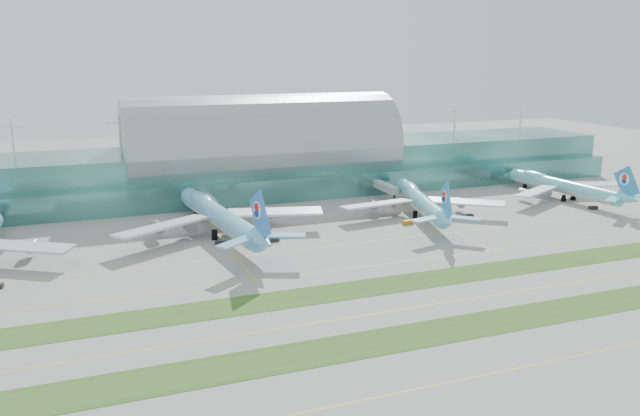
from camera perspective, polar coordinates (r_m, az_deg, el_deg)
name	(u,v)px	position (r m, az deg, el deg)	size (l,w,h in m)	color
ground	(393,287)	(167.91, 6.66, -7.21)	(700.00, 700.00, 0.00)	gray
terminal	(262,160)	(281.15, -5.30, 4.42)	(340.00, 69.10, 36.00)	#3D7A75
grass_strip_near	(450,329)	(145.59, 11.76, -10.82)	(420.00, 12.00, 0.08)	#2D591E
grass_strip_far	(389,285)	(169.55, 6.35, -6.98)	(420.00, 12.00, 0.08)	#2D591E
taxiline_a	(505,371)	(131.02, 16.54, -14.07)	(420.00, 0.35, 0.01)	yellow
taxiline_b	(419,307)	(156.53, 9.02, -8.90)	(420.00, 0.35, 0.01)	yellow
taxiline_c	(364,266)	(183.07, 4.09, -5.34)	(420.00, 0.35, 0.01)	yellow
taxiline_d	(336,245)	(202.24, 1.50, -3.43)	(420.00, 0.35, 0.01)	yellow
airliner_b	(219,215)	(214.81, -9.25, -0.61)	(72.75, 83.20, 22.92)	#67B6E3
airliner_c	(420,200)	(240.79, 9.15, 0.74)	(61.82, 71.40, 19.94)	#67C7E4
airliner_d	(562,185)	(284.94, 21.27, 1.96)	(61.59, 70.19, 19.31)	#68D0E4
gse_c	(221,244)	(203.90, -9.06, -3.24)	(3.49, 1.97, 1.49)	black
gse_d	(274,239)	(206.77, -4.27, -2.86)	(3.51, 1.99, 1.51)	black
gse_e	(408,222)	(229.10, 8.04, -1.30)	(3.84, 1.92, 1.47)	#CD6E0C
gse_f	(468,217)	(240.68, 13.36, -0.77)	(4.21, 1.81, 1.71)	black
gse_g	(593,208)	(271.53, 23.70, 0.03)	(3.39, 1.71, 1.29)	black
gse_h	(609,198)	(292.53, 24.92, 0.85)	(3.28, 1.74, 1.44)	black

